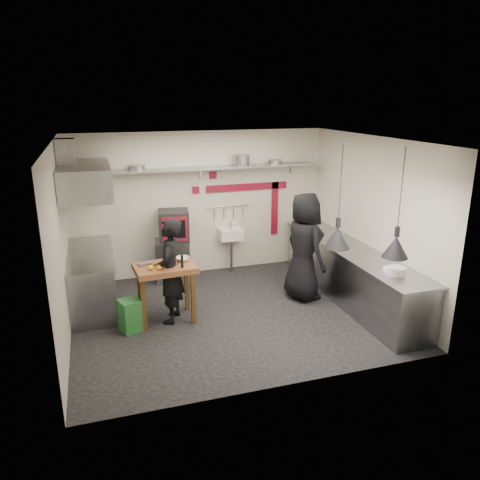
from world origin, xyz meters
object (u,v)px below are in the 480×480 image
object	(u,v)px
prep_table	(166,293)
chef_left	(170,271)
green_bin	(131,315)
oven_stand	(173,260)
combi_oven	(174,226)
chef_right	(304,247)

from	to	relation	value
prep_table	chef_left	size ratio (longest dim) A/B	0.55
chef_left	green_bin	bearing A→B (deg)	-53.35
oven_stand	combi_oven	distance (m)	0.69
chef_left	chef_right	bearing A→B (deg)	118.03
combi_oven	chef_left	xyz separation A→B (m)	(-0.36, -1.69, -0.26)
green_bin	chef_left	distance (m)	0.89
oven_stand	green_bin	size ratio (longest dim) A/B	1.60
oven_stand	chef_left	distance (m)	1.80
combi_oven	green_bin	world-z (taller)	combi_oven
oven_stand	chef_right	distance (m)	2.60
green_bin	prep_table	size ratio (longest dim) A/B	0.54
green_bin	prep_table	distance (m)	0.65
oven_stand	green_bin	world-z (taller)	oven_stand
prep_table	chef_left	world-z (taller)	chef_left
combi_oven	chef_right	size ratio (longest dim) A/B	0.31
chef_left	chef_right	world-z (taller)	chef_right
chef_left	chef_right	size ratio (longest dim) A/B	0.89
combi_oven	green_bin	bearing A→B (deg)	-110.90
green_bin	chef_left	size ratio (longest dim) A/B	0.30
green_bin	chef_right	bearing A→B (deg)	6.49
oven_stand	combi_oven	size ratio (longest dim) A/B	1.38
combi_oven	chef_left	size ratio (longest dim) A/B	0.35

